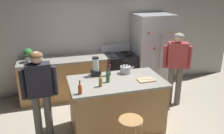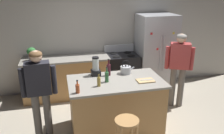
{
  "view_description": "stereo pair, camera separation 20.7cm",
  "coord_description": "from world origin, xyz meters",
  "px_view_note": "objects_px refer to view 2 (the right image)",
  "views": [
    {
      "loc": [
        -1.14,
        -3.57,
        2.54
      ],
      "look_at": [
        0.0,
        0.3,
        1.11
      ],
      "focal_mm": 36.87,
      "sensor_mm": 36.0,
      "label": 1
    },
    {
      "loc": [
        -0.94,
        -3.62,
        2.54
      ],
      "look_at": [
        0.0,
        0.3,
        1.11
      ],
      "focal_mm": 36.87,
      "sensor_mm": 36.0,
      "label": 2
    }
  ],
  "objects_px": {
    "stove_range": "(122,73)",
    "tea_kettle": "(126,70)",
    "bottle_wine": "(109,69)",
    "person_by_sink_right": "(179,64)",
    "cutting_board": "(145,81)",
    "bottle_olive_oil": "(107,76)",
    "potted_plant": "(32,53)",
    "kitchen_island": "(116,105)",
    "bar_stool": "(127,129)",
    "refrigerator": "(155,53)",
    "bottle_vinegar": "(99,81)",
    "chef_knife": "(147,80)",
    "bottle_cooking_sauce": "(78,88)",
    "person_by_island_left": "(39,86)",
    "blender_appliance": "(96,68)"
  },
  "relations": [
    {
      "from": "person_by_sink_right",
      "to": "tea_kettle",
      "type": "bearing_deg",
      "value": -169.98
    },
    {
      "from": "person_by_island_left",
      "to": "cutting_board",
      "type": "relative_size",
      "value": 5.25
    },
    {
      "from": "cutting_board",
      "to": "bottle_olive_oil",
      "type": "bearing_deg",
      "value": 169.32
    },
    {
      "from": "person_by_sink_right",
      "to": "bar_stool",
      "type": "bearing_deg",
      "value": -138.69
    },
    {
      "from": "potted_plant",
      "to": "tea_kettle",
      "type": "relative_size",
      "value": 1.09
    },
    {
      "from": "bar_stool",
      "to": "person_by_sink_right",
      "type": "bearing_deg",
      "value": 41.31
    },
    {
      "from": "person_by_sink_right",
      "to": "bottle_olive_oil",
      "type": "bearing_deg",
      "value": -162.3
    },
    {
      "from": "bar_stool",
      "to": "chef_knife",
      "type": "relative_size",
      "value": 3.15
    },
    {
      "from": "person_by_sink_right",
      "to": "bottle_cooking_sauce",
      "type": "relative_size",
      "value": 7.53
    },
    {
      "from": "person_by_island_left",
      "to": "bottle_olive_oil",
      "type": "xyz_separation_m",
      "value": [
        1.14,
        -0.09,
        0.11
      ]
    },
    {
      "from": "bottle_olive_oil",
      "to": "kitchen_island",
      "type": "bearing_deg",
      "value": 6.92
    },
    {
      "from": "person_by_sink_right",
      "to": "bar_stool",
      "type": "xyz_separation_m",
      "value": [
        -1.56,
        -1.37,
        -0.45
      ]
    },
    {
      "from": "kitchen_island",
      "to": "bottle_wine",
      "type": "xyz_separation_m",
      "value": [
        -0.07,
        0.28,
        0.59
      ]
    },
    {
      "from": "bottle_cooking_sauce",
      "to": "chef_knife",
      "type": "bearing_deg",
      "value": 9.01
    },
    {
      "from": "kitchen_island",
      "to": "bottle_wine",
      "type": "distance_m",
      "value": 0.66
    },
    {
      "from": "stove_range",
      "to": "bottle_wine",
      "type": "relative_size",
      "value": 3.61
    },
    {
      "from": "chef_knife",
      "to": "bottle_cooking_sauce",
      "type": "bearing_deg",
      "value": -164.73
    },
    {
      "from": "kitchen_island",
      "to": "chef_knife",
      "type": "bearing_deg",
      "value": -15.78
    },
    {
      "from": "person_by_island_left",
      "to": "bottle_wine",
      "type": "xyz_separation_m",
      "value": [
        1.24,
        0.21,
        0.12
      ]
    },
    {
      "from": "person_by_island_left",
      "to": "tea_kettle",
      "type": "bearing_deg",
      "value": 8.17
    },
    {
      "from": "refrigerator",
      "to": "chef_knife",
      "type": "bearing_deg",
      "value": -118.32
    },
    {
      "from": "refrigerator",
      "to": "chef_knife",
      "type": "height_order",
      "value": "refrigerator"
    },
    {
      "from": "refrigerator",
      "to": "bottle_vinegar",
      "type": "height_order",
      "value": "refrigerator"
    },
    {
      "from": "refrigerator",
      "to": "bar_stool",
      "type": "distance_m",
      "value": 2.8
    },
    {
      "from": "person_by_island_left",
      "to": "blender_appliance",
      "type": "height_order",
      "value": "person_by_island_left"
    },
    {
      "from": "bar_stool",
      "to": "bottle_cooking_sauce",
      "type": "height_order",
      "value": "bottle_cooking_sauce"
    },
    {
      "from": "bar_stool",
      "to": "cutting_board",
      "type": "height_order",
      "value": "cutting_board"
    },
    {
      "from": "stove_range",
      "to": "person_by_sink_right",
      "type": "bearing_deg",
      "value": -46.42
    },
    {
      "from": "bottle_olive_oil",
      "to": "chef_knife",
      "type": "bearing_deg",
      "value": -10.37
    },
    {
      "from": "stove_range",
      "to": "person_by_sink_right",
      "type": "height_order",
      "value": "person_by_sink_right"
    },
    {
      "from": "blender_appliance",
      "to": "tea_kettle",
      "type": "bearing_deg",
      "value": -4.64
    },
    {
      "from": "stove_range",
      "to": "bottle_vinegar",
      "type": "xyz_separation_m",
      "value": [
        -0.88,
        -1.69,
        0.55
      ]
    },
    {
      "from": "bottle_olive_oil",
      "to": "bottle_wine",
      "type": "xyz_separation_m",
      "value": [
        0.1,
        0.3,
        0.02
      ]
    },
    {
      "from": "kitchen_island",
      "to": "person_by_sink_right",
      "type": "distance_m",
      "value": 1.67
    },
    {
      "from": "bottle_olive_oil",
      "to": "potted_plant",
      "type": "bearing_deg",
      "value": 130.97
    },
    {
      "from": "bottle_wine",
      "to": "tea_kettle",
      "type": "height_order",
      "value": "bottle_wine"
    },
    {
      "from": "bottle_wine",
      "to": "person_by_island_left",
      "type": "bearing_deg",
      "value": -170.41
    },
    {
      "from": "bar_stool",
      "to": "stove_range",
      "type": "bearing_deg",
      "value": 75.96
    },
    {
      "from": "stove_range",
      "to": "tea_kettle",
      "type": "height_order",
      "value": "tea_kettle"
    },
    {
      "from": "kitchen_island",
      "to": "cutting_board",
      "type": "relative_size",
      "value": 5.59
    },
    {
      "from": "kitchen_island",
      "to": "refrigerator",
      "type": "bearing_deg",
      "value": 46.91
    },
    {
      "from": "bottle_vinegar",
      "to": "kitchen_island",
      "type": "bearing_deg",
      "value": 25.98
    },
    {
      "from": "bottle_cooking_sauce",
      "to": "bottle_wine",
      "type": "distance_m",
      "value": 0.88
    },
    {
      "from": "person_by_island_left",
      "to": "bottle_olive_oil",
      "type": "distance_m",
      "value": 1.15
    },
    {
      "from": "person_by_sink_right",
      "to": "chef_knife",
      "type": "xyz_separation_m",
      "value": [
        -0.99,
        -0.66,
        -0.01
      ]
    },
    {
      "from": "chef_knife",
      "to": "refrigerator",
      "type": "bearing_deg",
      "value": 67.94
    },
    {
      "from": "chef_knife",
      "to": "person_by_sink_right",
      "type": "bearing_deg",
      "value": 39.99
    },
    {
      "from": "kitchen_island",
      "to": "blender_appliance",
      "type": "relative_size",
      "value": 4.75
    },
    {
      "from": "potted_plant",
      "to": "chef_knife",
      "type": "relative_size",
      "value": 1.36
    },
    {
      "from": "blender_appliance",
      "to": "bottle_cooking_sauce",
      "type": "distance_m",
      "value": 0.79
    }
  ]
}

